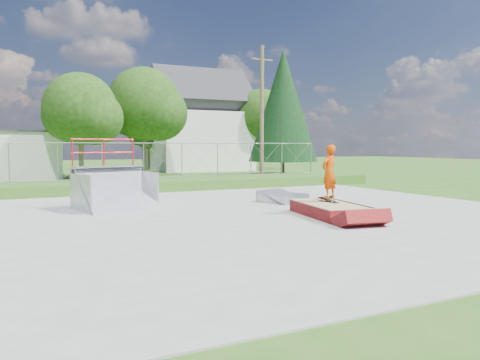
% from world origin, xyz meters
% --- Properties ---
extents(ground, '(120.00, 120.00, 0.00)m').
position_xyz_m(ground, '(0.00, 0.00, 0.00)').
color(ground, '#295A19').
rests_on(ground, ground).
extents(concrete_pad, '(20.00, 16.00, 0.04)m').
position_xyz_m(concrete_pad, '(0.00, 0.00, 0.02)').
color(concrete_pad, gray).
rests_on(concrete_pad, ground).
extents(grass_berm, '(24.00, 3.00, 0.50)m').
position_xyz_m(grass_berm, '(0.00, 9.50, 0.25)').
color(grass_berm, '#295A19').
rests_on(grass_berm, ground).
extents(grind_box, '(1.78, 2.99, 0.42)m').
position_xyz_m(grind_box, '(2.69, -1.02, 0.21)').
color(grind_box, maroon).
rests_on(grind_box, concrete_pad).
extents(quarter_pipe, '(2.81, 2.54, 2.39)m').
position_xyz_m(quarter_pipe, '(-2.75, 3.37, 1.20)').
color(quarter_pipe, '#A5A8AC').
rests_on(quarter_pipe, concrete_pad).
extents(flat_bank_ramp, '(1.84, 1.90, 0.44)m').
position_xyz_m(flat_bank_ramp, '(3.28, 2.58, 0.22)').
color(flat_bank_ramp, '#A5A8AC').
rests_on(flat_bank_ramp, concrete_pad).
extents(skateboard, '(0.26, 0.81, 0.13)m').
position_xyz_m(skateboard, '(2.91, -0.75, 0.46)').
color(skateboard, black).
rests_on(skateboard, grind_box).
extents(skater, '(0.70, 0.58, 1.64)m').
position_xyz_m(skater, '(2.91, -0.75, 1.28)').
color(skater, '#D04204').
rests_on(skater, grind_box).
extents(chain_link_fence, '(20.00, 0.06, 1.80)m').
position_xyz_m(chain_link_fence, '(0.00, 10.50, 1.40)').
color(chain_link_fence, gray).
rests_on(chain_link_fence, grass_berm).
extents(gable_house, '(8.40, 6.08, 8.94)m').
position_xyz_m(gable_house, '(9.00, 26.00, 3.84)').
color(gable_house, white).
rests_on(gable_house, ground).
extents(utility_pole, '(0.24, 0.24, 8.00)m').
position_xyz_m(utility_pole, '(7.50, 12.00, 4.00)').
color(utility_pole, brown).
rests_on(utility_pole, ground).
extents(tree_left_near, '(4.76, 4.48, 6.65)m').
position_xyz_m(tree_left_near, '(-1.75, 17.83, 4.24)').
color(tree_left_near, brown).
rests_on(tree_left_near, ground).
extents(tree_center, '(5.44, 5.12, 7.60)m').
position_xyz_m(tree_center, '(2.78, 19.81, 4.85)').
color(tree_center, brown).
rests_on(tree_center, ground).
extents(tree_right_far, '(5.10, 4.80, 7.12)m').
position_xyz_m(tree_right_far, '(14.27, 23.82, 4.54)').
color(tree_right_far, brown).
rests_on(tree_right_far, ground).
extents(tree_back_mid, '(4.08, 3.84, 5.70)m').
position_xyz_m(tree_back_mid, '(5.21, 27.86, 3.63)').
color(tree_back_mid, brown).
rests_on(tree_back_mid, ground).
extents(conifer_tree, '(5.04, 5.04, 9.10)m').
position_xyz_m(conifer_tree, '(12.00, 17.00, 5.05)').
color(conifer_tree, brown).
rests_on(conifer_tree, ground).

